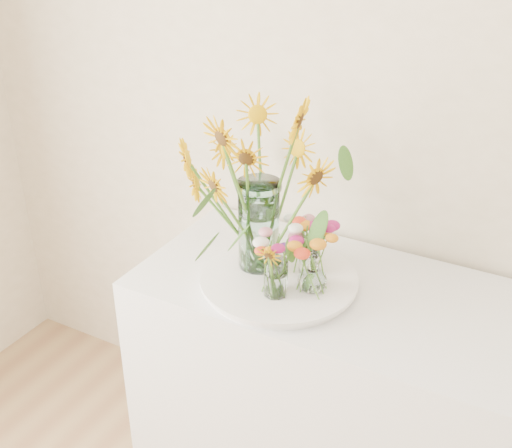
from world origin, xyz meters
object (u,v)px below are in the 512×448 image
object	(u,v)px
tray	(279,282)
small_vase_c	(309,257)
counter	(358,414)
small_vase_b	(313,273)
mason_jar	(259,225)
small_vase_a	(276,278)

from	to	relation	value
tray	small_vase_c	bearing A→B (deg)	49.01
counter	small_vase_b	distance (m)	0.56
small_vase_b	tray	bearing A→B (deg)	173.07
tray	mason_jar	bearing A→B (deg)	160.39
small_vase_a	small_vase_c	bearing A→B (deg)	79.24
counter	small_vase_a	xyz separation A→B (m)	(-0.23, -0.15, 0.53)
mason_jar	small_vase_b	xyz separation A→B (m)	(0.20, -0.04, -0.08)
small_vase_a	small_vase_b	world-z (taller)	small_vase_b
counter	small_vase_b	bearing A→B (deg)	-150.80
mason_jar	tray	bearing A→B (deg)	-19.61
tray	mason_jar	size ratio (longest dim) A/B	1.57
counter	small_vase_c	bearing A→B (deg)	179.01
small_vase_b	small_vase_c	size ratio (longest dim) A/B	1.16
counter	small_vase_c	world-z (taller)	small_vase_c
mason_jar	small_vase_b	size ratio (longest dim) A/B	2.34
tray	small_vase_a	world-z (taller)	small_vase_a
small_vase_b	counter	bearing A→B (deg)	29.20
counter	small_vase_a	bearing A→B (deg)	-145.73
mason_jar	small_vase_b	distance (m)	0.22
counter	tray	distance (m)	0.54
mason_jar	small_vase_a	distance (m)	0.19
counter	tray	world-z (taller)	tray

